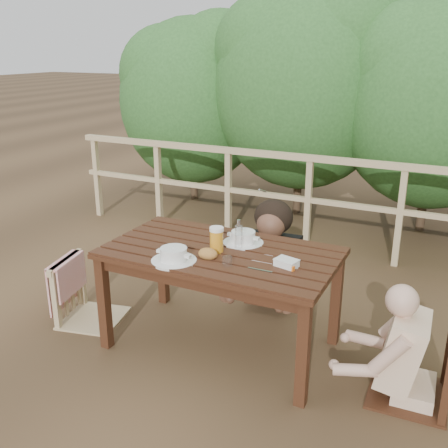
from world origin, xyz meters
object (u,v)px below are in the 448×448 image
at_px(bottle, 239,235).
at_px(chair_right, 417,326).
at_px(chair_left, 89,265).
at_px(beer_glass, 217,240).
at_px(soup_near, 174,255).
at_px(tumbler, 227,262).
at_px(table, 221,299).
at_px(diner_right, 425,310).
at_px(soup_far, 243,238).
at_px(woman, 279,220).
at_px(butter_tub, 286,264).
at_px(bread_roll, 208,254).
at_px(chair_far, 277,250).

bearing_deg(bottle, chair_right, -3.63).
relative_size(chair_left, beer_glass, 5.05).
xyz_separation_m(soup_near, tumbler, (0.34, 0.07, -0.01)).
bearing_deg(bottle, table, -145.73).
bearing_deg(diner_right, soup_far, 78.47).
xyz_separation_m(woman, butter_tub, (0.39, -0.95, 0.06)).
distance_m(chair_left, butter_tub, 1.57).
distance_m(diner_right, soup_near, 1.54).
bearing_deg(woman, soup_near, 71.64).
distance_m(bread_roll, tumbler, 0.18).
bearing_deg(table, soup_near, -123.82).
distance_m(chair_right, woman, 1.50).
xyz_separation_m(table, beer_glass, (-0.02, -0.03, 0.45)).
distance_m(chair_left, beer_glass, 1.10).
bearing_deg(chair_left, butter_tub, -100.22).
distance_m(woman, diner_right, 1.51).
relative_size(soup_far, beer_glass, 1.56).
distance_m(bread_roll, butter_tub, 0.51).
bearing_deg(beer_glass, soup_near, -124.65).
distance_m(chair_far, butter_tub, 1.06).
height_order(chair_right, woman, woman).
xyz_separation_m(chair_far, beer_glass, (-0.11, -0.89, 0.38)).
bearing_deg(chair_far, table, -100.80).
bearing_deg(soup_near, bread_roll, 37.41).
height_order(chair_far, chair_right, chair_right).
bearing_deg(soup_far, chair_far, 88.64).
bearing_deg(tumbler, beer_glass, 132.08).
xyz_separation_m(diner_right, bottle, (-1.21, 0.08, 0.23)).
bearing_deg(chair_left, table, -95.89).
bearing_deg(chair_left, bottle, -93.11).
bearing_deg(butter_tub, bottle, 174.90).
height_order(chair_far, soup_far, chair_far).
xyz_separation_m(woman, soup_far, (-0.02, -0.69, 0.08)).
relative_size(woman, tumbler, 18.48).
bearing_deg(diner_right, chair_left, 90.46).
bearing_deg(tumbler, bread_roll, 159.48).
bearing_deg(soup_near, woman, 76.27).
distance_m(chair_right, soup_near, 1.53).
height_order(woman, tumbler, woman).
relative_size(chair_far, diner_right, 0.72).
relative_size(table, diner_right, 1.30).
distance_m(chair_far, beer_glass, 0.98).
bearing_deg(soup_far, bread_roll, -105.05).
bearing_deg(chair_right, soup_far, -101.76).
bearing_deg(soup_near, chair_right, 10.75).
bearing_deg(beer_glass, table, 63.76).
bearing_deg(chair_far, soup_far, -95.99).
height_order(bread_roll, beer_glass, beer_glass).
bearing_deg(chair_right, beer_glass, -91.13).
bearing_deg(table, chair_right, -0.32).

